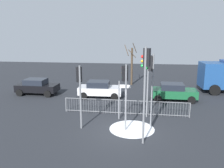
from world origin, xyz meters
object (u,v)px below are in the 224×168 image
(traffic_light_mid_right, at_px, (146,74))
(car_black_trailing, at_px, (37,86))
(direction_sign_post, at_px, (120,98))
(car_green_far, at_px, (173,92))
(traffic_light_foreground_left, at_px, (79,82))
(bare_tree_left, at_px, (132,65))
(car_white_near, at_px, (100,89))
(traffic_light_rear_left, at_px, (150,74))
(traffic_light_foreground_right, at_px, (146,71))
(traffic_light_rear_right, at_px, (125,82))

(traffic_light_mid_right, height_order, car_black_trailing, traffic_light_mid_right)
(direction_sign_post, relative_size, car_green_far, 0.69)
(car_green_far, bearing_deg, traffic_light_mid_right, -106.23)
(traffic_light_mid_right, height_order, traffic_light_foreground_left, traffic_light_mid_right)
(traffic_light_mid_right, relative_size, bare_tree_left, 1.10)
(car_white_near, height_order, car_black_trailing, same)
(car_green_far, bearing_deg, car_white_near, 179.42)
(traffic_light_rear_left, bearing_deg, traffic_light_foreground_right, 7.16)
(car_green_far, bearing_deg, traffic_light_foreground_right, -118.52)
(traffic_light_mid_right, bearing_deg, car_black_trailing, 163.42)
(direction_sign_post, distance_m, car_black_trailing, 9.94)
(direction_sign_post, bearing_deg, traffic_light_foreground_right, 20.25)
(traffic_light_mid_right, relative_size, car_black_trailing, 1.32)
(traffic_light_rear_left, relative_size, traffic_light_mid_right, 0.89)
(traffic_light_rear_right, distance_m, car_green_far, 7.90)
(traffic_light_foreground_right, height_order, car_black_trailing, traffic_light_foreground_right)
(traffic_light_mid_right, distance_m, direction_sign_post, 4.24)
(traffic_light_foreground_right, height_order, bare_tree_left, bare_tree_left)
(traffic_light_rear_left, xyz_separation_m, bare_tree_left, (-1.53, 11.57, -1.08))
(direction_sign_post, relative_size, car_black_trailing, 0.68)
(car_white_near, xyz_separation_m, car_green_far, (6.40, -0.19, 0.00))
(traffic_light_rear_left, bearing_deg, bare_tree_left, 7.19)
(car_white_near, relative_size, bare_tree_left, 0.83)
(traffic_light_rear_right, relative_size, traffic_light_foreground_left, 1.03)
(traffic_light_rear_left, bearing_deg, car_green_far, -20.91)
(car_black_trailing, bearing_deg, car_green_far, -0.49)
(traffic_light_foreground_right, height_order, car_white_near, traffic_light_foreground_right)
(traffic_light_foreground_right, bearing_deg, bare_tree_left, -4.39)
(traffic_light_rear_right, distance_m, traffic_light_rear_left, 1.63)
(direction_sign_post, bearing_deg, car_black_trailing, 146.49)
(traffic_light_rear_right, xyz_separation_m, direction_sign_post, (-0.41, 1.65, -1.43))
(traffic_light_foreground_right, relative_size, traffic_light_foreground_left, 1.14)
(car_green_far, bearing_deg, bare_tree_left, 125.45)
(traffic_light_mid_right, height_order, direction_sign_post, traffic_light_mid_right)
(direction_sign_post, height_order, car_black_trailing, direction_sign_post)
(traffic_light_rear_left, distance_m, car_green_far, 6.91)
(direction_sign_post, bearing_deg, car_white_near, 113.44)
(car_green_far, distance_m, bare_tree_left, 6.87)
(traffic_light_rear_right, height_order, bare_tree_left, bare_tree_left)
(traffic_light_rear_left, height_order, car_white_near, traffic_light_rear_left)
(traffic_light_rear_left, height_order, car_green_far, traffic_light_rear_left)
(traffic_light_rear_right, xyz_separation_m, traffic_light_mid_right, (1.16, -1.59, 0.80))
(car_black_trailing, bearing_deg, car_white_near, -0.97)
(traffic_light_foreground_left, height_order, bare_tree_left, bare_tree_left)
(car_black_trailing, bearing_deg, traffic_light_rear_left, -30.89)
(traffic_light_foreground_left, bearing_deg, traffic_light_rear_right, -28.20)
(car_green_far, relative_size, car_black_trailing, 1.00)
(traffic_light_rear_right, relative_size, car_black_trailing, 1.04)
(car_black_trailing, xyz_separation_m, bare_tree_left, (8.63, 5.08, 1.46))
(car_green_far, distance_m, car_black_trailing, 12.43)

